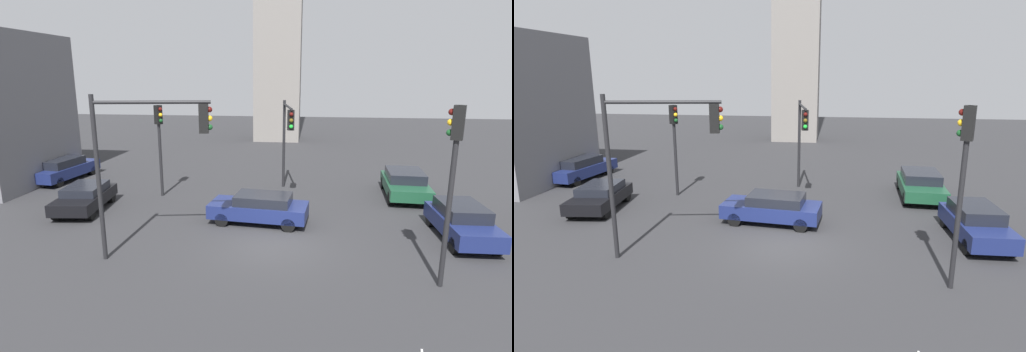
% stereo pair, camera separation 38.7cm
% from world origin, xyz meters
% --- Properties ---
extents(ground_plane, '(102.12, 102.12, 0.00)m').
position_xyz_m(ground_plane, '(0.00, 0.00, 0.00)').
color(ground_plane, '#2D2D30').
extents(traffic_light_0, '(0.79, 3.76, 5.09)m').
position_xyz_m(traffic_light_0, '(0.20, 7.12, 3.67)').
color(traffic_light_0, black).
rests_on(traffic_light_0, ground_plane).
extents(traffic_light_1, '(0.49, 0.42, 5.67)m').
position_xyz_m(traffic_light_1, '(5.61, -2.58, 3.92)').
color(traffic_light_1, black).
rests_on(traffic_light_1, ground_plane).
extents(traffic_light_2, '(4.01, 0.95, 5.89)m').
position_xyz_m(traffic_light_2, '(-4.13, -1.69, 4.20)').
color(traffic_light_2, black).
rests_on(traffic_light_2, ground_plane).
extents(traffic_light_3, '(0.49, 0.44, 4.95)m').
position_xyz_m(traffic_light_3, '(-6.56, 6.08, 3.46)').
color(traffic_light_3, black).
rests_on(traffic_light_3, ground_plane).
extents(car_0, '(4.51, 2.27, 1.34)m').
position_xyz_m(car_0, '(-0.73, 2.46, 0.71)').
color(car_0, navy).
rests_on(car_0, ground_plane).
extents(car_1, '(2.36, 4.84, 1.42)m').
position_xyz_m(car_1, '(6.64, 7.58, 0.76)').
color(car_1, '#19472D').
rests_on(car_1, ground_plane).
extents(car_2, '(2.57, 5.00, 1.43)m').
position_xyz_m(car_2, '(-13.98, 8.65, 0.75)').
color(car_2, navy).
rests_on(car_2, ground_plane).
extents(car_4, '(1.91, 4.32, 1.44)m').
position_xyz_m(car_4, '(7.60, 1.60, 0.76)').
color(car_4, navy).
rests_on(car_4, ground_plane).
extents(car_5, '(2.33, 4.26, 1.25)m').
position_xyz_m(car_5, '(-9.45, 3.16, 0.68)').
color(car_5, black).
rests_on(car_5, ground_plane).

